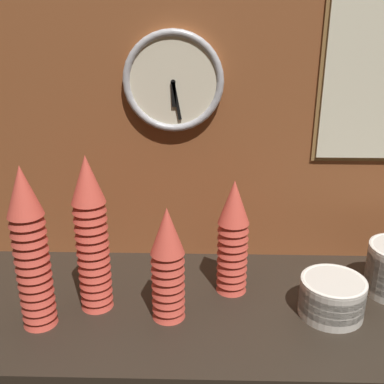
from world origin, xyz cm
name	(u,v)px	position (x,y,z in cm)	size (l,w,h in cm)	color
ground_plane	(202,307)	(0.00, 0.00, -2.00)	(160.00, 56.00, 4.00)	black
wall_tiled_back	(204,81)	(0.00, 26.50, 52.50)	(160.00, 3.00, 105.00)	brown
cup_stack_center_left	(91,235)	(-26.96, -2.65, 20.26)	(8.17, 8.17, 40.52)	#DB4C3D
cup_stack_center	(167,264)	(-8.33, -6.51, 14.72)	(8.17, 8.17, 29.43)	#DB4C3D
cup_stack_left	(30,249)	(-39.30, -10.08, 20.26)	(8.17, 8.17, 40.52)	#DB4C3D
cup_stack_center_right	(233,237)	(7.74, 5.63, 15.82)	(8.17, 8.17, 31.65)	#DB4C3D
bowl_stack_right	(332,296)	(32.03, -4.50, 5.20)	(16.05, 16.05, 9.79)	beige
wall_clock	(173,82)	(-8.32, 23.46, 52.87)	(27.03, 2.70, 27.03)	beige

